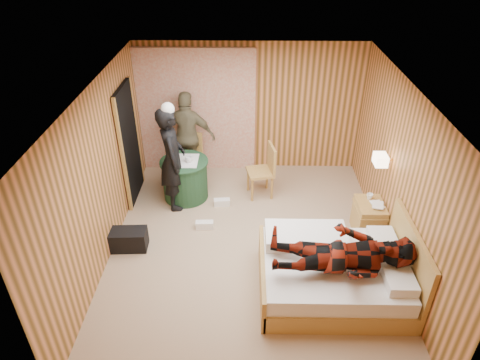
{
  "coord_description": "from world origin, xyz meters",
  "views": [
    {
      "loc": [
        -0.06,
        -5.08,
        4.38
      ],
      "look_at": [
        -0.15,
        0.25,
        1.05
      ],
      "focal_mm": 32.0,
      "sensor_mm": 36.0,
      "label": 1
    }
  ],
  "objects_px": {
    "man_on_bed": "(345,247)",
    "nightstand": "(368,218)",
    "bed": "(334,272)",
    "round_table": "(185,179)",
    "duffel_bag": "(128,239)",
    "wall_lamp": "(381,160)",
    "woman_standing": "(172,159)",
    "chair_far": "(190,153)",
    "man_at_table": "(188,136)",
    "chair_near": "(265,167)"
  },
  "relations": [
    {
      "from": "man_on_bed",
      "to": "nightstand",
      "type": "bearing_deg",
      "value": 63.26
    },
    {
      "from": "bed",
      "to": "round_table",
      "type": "distance_m",
      "value": 3.17
    },
    {
      "from": "duffel_bag",
      "to": "bed",
      "type": "bearing_deg",
      "value": -17.58
    },
    {
      "from": "wall_lamp",
      "to": "woman_standing",
      "type": "bearing_deg",
      "value": 168.56
    },
    {
      "from": "woman_standing",
      "to": "chair_far",
      "type": "bearing_deg",
      "value": -20.61
    },
    {
      "from": "duffel_bag",
      "to": "man_at_table",
      "type": "xyz_separation_m",
      "value": [
        0.71,
        2.13,
        0.7
      ]
    },
    {
      "from": "nightstand",
      "to": "man_on_bed",
      "type": "xyz_separation_m",
      "value": [
        -0.73,
        -1.45,
        0.65
      ]
    },
    {
      "from": "wall_lamp",
      "to": "woman_standing",
      "type": "height_order",
      "value": "woman_standing"
    },
    {
      "from": "wall_lamp",
      "to": "man_at_table",
      "type": "xyz_separation_m",
      "value": [
        -3.06,
        1.61,
        -0.44
      ]
    },
    {
      "from": "man_on_bed",
      "to": "chair_near",
      "type": "bearing_deg",
      "value": 108.99
    },
    {
      "from": "chair_far",
      "to": "duffel_bag",
      "type": "bearing_deg",
      "value": -92.88
    },
    {
      "from": "chair_near",
      "to": "woman_standing",
      "type": "distance_m",
      "value": 1.64
    },
    {
      "from": "woman_standing",
      "to": "duffel_bag",
      "type": "bearing_deg",
      "value": 144.29
    },
    {
      "from": "man_on_bed",
      "to": "duffel_bag",
      "type": "bearing_deg",
      "value": 161.27
    },
    {
      "from": "nightstand",
      "to": "woman_standing",
      "type": "relative_size",
      "value": 0.32
    },
    {
      "from": "round_table",
      "to": "chair_far",
      "type": "xyz_separation_m",
      "value": [
        0.02,
        0.67,
        0.16
      ]
    },
    {
      "from": "nightstand",
      "to": "round_table",
      "type": "xyz_separation_m",
      "value": [
        -3.02,
        0.99,
        0.08
      ]
    },
    {
      "from": "chair_near",
      "to": "man_at_table",
      "type": "relative_size",
      "value": 0.57
    },
    {
      "from": "woman_standing",
      "to": "wall_lamp",
      "type": "bearing_deg",
      "value": -111.54
    },
    {
      "from": "nightstand",
      "to": "chair_far",
      "type": "height_order",
      "value": "chair_far"
    },
    {
      "from": "man_at_table",
      "to": "wall_lamp",
      "type": "bearing_deg",
      "value": 159.27
    },
    {
      "from": "round_table",
      "to": "man_on_bed",
      "type": "bearing_deg",
      "value": -46.81
    },
    {
      "from": "woman_standing",
      "to": "bed",
      "type": "bearing_deg",
      "value": -139.19
    },
    {
      "from": "nightstand",
      "to": "man_at_table",
      "type": "height_order",
      "value": "man_at_table"
    },
    {
      "from": "round_table",
      "to": "duffel_bag",
      "type": "height_order",
      "value": "round_table"
    },
    {
      "from": "nightstand",
      "to": "woman_standing",
      "type": "distance_m",
      "value": 3.31
    },
    {
      "from": "bed",
      "to": "chair_far",
      "type": "bearing_deg",
      "value": 127.93
    },
    {
      "from": "bed",
      "to": "chair_far",
      "type": "xyz_separation_m",
      "value": [
        -2.25,
        2.88,
        0.24
      ]
    },
    {
      "from": "chair_far",
      "to": "woman_standing",
      "type": "bearing_deg",
      "value": -84.08
    },
    {
      "from": "bed",
      "to": "chair_near",
      "type": "distance_m",
      "value": 2.49
    },
    {
      "from": "chair_near",
      "to": "duffel_bag",
      "type": "height_order",
      "value": "chair_near"
    },
    {
      "from": "bed",
      "to": "chair_near",
      "type": "bearing_deg",
      "value": 110.23
    },
    {
      "from": "round_table",
      "to": "man_on_bed",
      "type": "distance_m",
      "value": 3.39
    },
    {
      "from": "nightstand",
      "to": "round_table",
      "type": "distance_m",
      "value": 3.18
    },
    {
      "from": "wall_lamp",
      "to": "bed",
      "type": "bearing_deg",
      "value": -121.17
    },
    {
      "from": "wall_lamp",
      "to": "chair_far",
      "type": "height_order",
      "value": "wall_lamp"
    },
    {
      "from": "duffel_bag",
      "to": "man_at_table",
      "type": "bearing_deg",
      "value": 68.87
    },
    {
      "from": "nightstand",
      "to": "round_table",
      "type": "bearing_deg",
      "value": 161.84
    },
    {
      "from": "nightstand",
      "to": "chair_near",
      "type": "relative_size",
      "value": 0.6
    },
    {
      "from": "bed",
      "to": "man_at_table",
      "type": "bearing_deg",
      "value": 127.84
    },
    {
      "from": "wall_lamp",
      "to": "bed",
      "type": "distance_m",
      "value": 1.83
    },
    {
      "from": "chair_near",
      "to": "nightstand",
      "type": "bearing_deg",
      "value": 43.88
    },
    {
      "from": "round_table",
      "to": "nightstand",
      "type": "bearing_deg",
      "value": -18.16
    },
    {
      "from": "nightstand",
      "to": "wall_lamp",
      "type": "bearing_deg",
      "value": 64.62
    },
    {
      "from": "wall_lamp",
      "to": "chair_far",
      "type": "bearing_deg",
      "value": 152.71
    },
    {
      "from": "bed",
      "to": "round_table",
      "type": "height_order",
      "value": "bed"
    },
    {
      "from": "man_on_bed",
      "to": "man_at_table",
      "type": "bearing_deg",
      "value": 126.04
    },
    {
      "from": "woman_standing",
      "to": "man_at_table",
      "type": "distance_m",
      "value": 0.97
    },
    {
      "from": "round_table",
      "to": "woman_standing",
      "type": "bearing_deg",
      "value": -120.51
    },
    {
      "from": "man_at_table",
      "to": "duffel_bag",
      "type": "bearing_deg",
      "value": 78.54
    }
  ]
}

